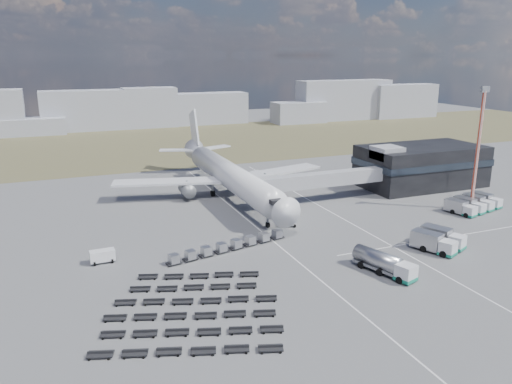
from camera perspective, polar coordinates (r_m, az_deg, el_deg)
name	(u,v)px	position (r m, az deg, el deg)	size (l,w,h in m)	color
ground	(288,243)	(87.34, 3.70, -5.87)	(420.00, 420.00, 0.00)	#565659
grass_strip	(161,143)	(189.35, -10.84, 5.48)	(420.00, 90.00, 0.01)	#4A482C
lane_markings	(329,231)	(94.16, 8.30, -4.40)	(47.12, 110.00, 0.01)	silver
terminal	(421,165)	(130.72, 18.30, 2.95)	(30.40, 16.40, 11.00)	black
jet_bridge	(314,181)	(110.13, 6.64, 1.31)	(30.30, 3.80, 7.05)	#939399
airliner	(228,174)	(114.53, -3.25, 2.06)	(51.59, 64.53, 17.62)	silver
skyline	(118,110)	(227.08, -15.51, 9.04)	(309.49, 25.66, 23.60)	#999BA7
fuel_tanker	(384,263)	(77.51, 14.43, -7.88)	(5.50, 10.44, 3.28)	silver
pushback_tug	(289,223)	(95.52, 3.81, -3.57)	(2.83, 1.59, 1.32)	silver
utility_van	(102,257)	(82.62, -17.14, -7.06)	(3.82, 1.73, 2.08)	silver
catering_truck	(263,179)	(124.90, 0.80, 1.46)	(5.28, 7.31, 3.11)	silver
service_trucks_near	(438,240)	(89.61, 20.09, -5.16)	(8.56, 9.18, 2.95)	silver
service_trucks_far	(473,204)	(114.50, 23.59, -1.24)	(12.98, 9.13, 2.61)	silver
uld_row	(229,246)	(83.72, -3.11, -6.16)	(22.22, 6.29, 1.52)	black
baggage_dollies	(191,309)	(65.86, -7.41, -13.10)	(25.90, 26.20, 0.67)	black
floodlight_mast	(478,150)	(112.48, 24.01, 4.45)	(2.45, 1.98, 25.67)	red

